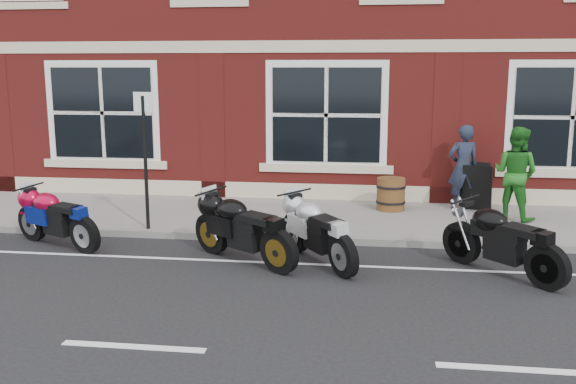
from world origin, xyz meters
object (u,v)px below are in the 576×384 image
a_board_sign (476,186)px  moto_sport_silver (318,228)px  pedestrian_right (516,173)px  moto_sport_black (243,226)px  moto_sport_red (57,216)px  moto_naked_black (502,238)px  parking_sign (145,151)px  pedestrian_left (463,167)px  barrel_planter (391,194)px

a_board_sign → moto_sport_silver: bearing=-112.2°
pedestrian_right → a_board_sign: pedestrian_right is taller
moto_sport_black → moto_sport_red: bearing=117.9°
moto_naked_black → parking_sign: parking_sign is taller
pedestrian_left → parking_sign: 6.30m
pedestrian_left → barrel_planter: size_ratio=2.62×
a_board_sign → moto_sport_red: bearing=-139.6°
moto_sport_red → a_board_sign: (7.32, 3.32, 0.07)m
moto_sport_silver → a_board_sign: (2.89, 3.68, 0.05)m
moto_sport_silver → moto_naked_black: moto_naked_black is taller
pedestrian_right → a_board_sign: 1.06m
moto_sport_black → pedestrian_left: size_ratio=1.07×
pedestrian_left → barrel_planter: bearing=-1.1°
parking_sign → moto_sport_black: bearing=-28.9°
moto_sport_red → parking_sign: parking_sign is taller
moto_sport_silver → parking_sign: 3.55m
moto_naked_black → moto_sport_silver: bearing=133.6°
moto_sport_silver → barrel_planter: (1.18, 3.39, -0.10)m
moto_naked_black → pedestrian_left: size_ratio=0.98×
a_board_sign → moto_naked_black: bearing=-77.2°
moto_sport_black → pedestrian_left: pedestrian_left is taller
moto_sport_black → pedestrian_right: size_ratio=1.05×
moto_sport_silver → pedestrian_left: (2.61, 3.67, 0.44)m
moto_sport_black → barrel_planter: 4.21m
moto_naked_black → pedestrian_right: 3.26m
pedestrian_left → a_board_sign: bearing=169.7°
a_board_sign → parking_sign: (-6.06, -2.44, 0.93)m
moto_sport_silver → moto_naked_black: size_ratio=1.07×
moto_sport_red → pedestrian_left: 7.80m
barrel_planter → a_board_sign: bearing=9.6°
moto_sport_black → parking_sign: parking_sign is taller
moto_sport_black → pedestrian_right: pedestrian_right is taller
moto_sport_red → moto_sport_black: 3.32m
a_board_sign → parking_sign: size_ratio=0.39×
barrel_planter → pedestrian_left: bearing=11.0°
moto_sport_black → moto_sport_silver: (1.15, 0.12, -0.02)m
moto_naked_black → moto_sport_red: bearing=133.7°
moto_naked_black → a_board_sign: (0.22, 3.91, 0.04)m
moto_sport_red → pedestrian_left: pedestrian_left is taller
a_board_sign → pedestrian_left: bearing=-162.2°
pedestrian_right → parking_sign: bearing=50.9°
pedestrian_right → moto_sport_black: bearing=70.0°
moto_naked_black → parking_sign: (-5.84, 1.47, 0.97)m
moto_sport_black → a_board_sign: size_ratio=1.96×
pedestrian_right → barrel_planter: pedestrian_right is taller
moto_sport_silver → moto_sport_black: bearing=151.2°
moto_sport_silver → moto_naked_black: (2.67, -0.22, 0.01)m
pedestrian_right → barrel_planter: 2.42m
pedestrian_left → moto_sport_silver: bearing=42.5°
moto_sport_silver → pedestrian_right: 4.55m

